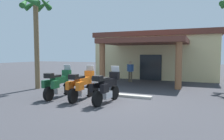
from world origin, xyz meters
TOP-DOWN VIEW (x-y plane):
  - ground_plane at (0.00, 0.00)m, footprint 80.00×80.00m
  - motel_building at (-0.01, 11.13)m, footprint 10.79×9.85m
  - motorcycle_green at (-2.57, -0.19)m, footprint 0.72×2.21m
  - motorcycle_orange at (-1.24, -0.16)m, footprint 0.71×2.21m
  - motorcycle_black at (0.10, -0.26)m, footprint 0.73×2.21m
  - pedestrian at (-1.17, 6.85)m, footprint 0.53×0.32m
  - palm_tree_roadside at (-5.54, 1.57)m, footprint 1.88×1.84m
  - curb_strip at (-1.24, 1.35)m, footprint 6.00×0.36m

SIDE VIEW (x-z plane):
  - ground_plane at x=0.00m, z-range 0.00..0.00m
  - curb_strip at x=-1.24m, z-range 0.00..0.12m
  - motorcycle_green at x=-2.57m, z-range -0.11..1.50m
  - motorcycle_orange at x=-1.24m, z-range -0.11..1.50m
  - motorcycle_black at x=0.10m, z-range -0.11..1.50m
  - pedestrian at x=-1.17m, z-range 0.12..1.72m
  - motel_building at x=-0.01m, z-range 0.06..4.15m
  - palm_tree_roadside at x=-5.54m, z-range 1.37..7.25m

